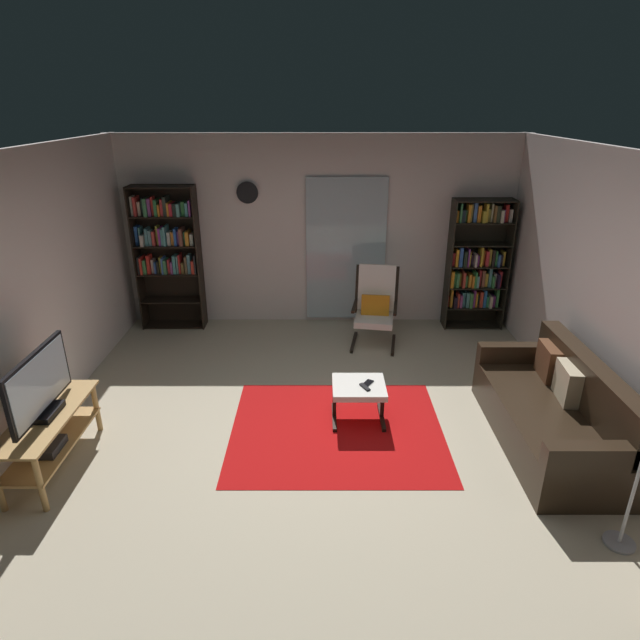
# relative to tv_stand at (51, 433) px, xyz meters

# --- Properties ---
(ground_plane) EXTENTS (7.02, 7.02, 0.00)m
(ground_plane) POSITION_rel_tv_stand_xyz_m (2.29, 0.51, -0.35)
(ground_plane) COLOR #C1B498
(wall_back) EXTENTS (5.60, 0.06, 2.60)m
(wall_back) POSITION_rel_tv_stand_xyz_m (2.29, 3.41, 0.95)
(wall_back) COLOR silver
(wall_back) RESTS_ON ground
(wall_left) EXTENTS (0.06, 6.00, 2.60)m
(wall_left) POSITION_rel_tv_stand_xyz_m (-0.41, 0.51, 0.95)
(wall_left) COLOR silver
(wall_left) RESTS_ON ground
(wall_right) EXTENTS (0.06, 6.00, 2.60)m
(wall_right) POSITION_rel_tv_stand_xyz_m (4.99, 0.51, 0.95)
(wall_right) COLOR silver
(wall_right) RESTS_ON ground
(glass_door_panel) EXTENTS (1.10, 0.01, 2.00)m
(glass_door_panel) POSITION_rel_tv_stand_xyz_m (2.68, 3.34, 0.70)
(glass_door_panel) COLOR silver
(area_rug) EXTENTS (2.06, 1.74, 0.01)m
(area_rug) POSITION_rel_tv_stand_xyz_m (2.48, 0.56, -0.34)
(area_rug) COLOR red
(area_rug) RESTS_ON ground
(tv_stand) EXTENTS (0.43, 1.20, 0.53)m
(tv_stand) POSITION_rel_tv_stand_xyz_m (0.00, 0.00, 0.00)
(tv_stand) COLOR tan
(tv_stand) RESTS_ON ground
(television) EXTENTS (0.20, 0.95, 0.57)m
(television) POSITION_rel_tv_stand_xyz_m (0.00, 0.02, 0.45)
(television) COLOR black
(television) RESTS_ON tv_stand
(bookshelf_near_tv) EXTENTS (0.86, 0.30, 1.97)m
(bookshelf_near_tv) POSITION_rel_tv_stand_xyz_m (0.25, 3.18, 0.80)
(bookshelf_near_tv) COLOR black
(bookshelf_near_tv) RESTS_ON ground
(bookshelf_near_sofa) EXTENTS (0.81, 0.30, 1.79)m
(bookshelf_near_sofa) POSITION_rel_tv_stand_xyz_m (4.45, 3.17, 0.57)
(bookshelf_near_sofa) COLOR black
(bookshelf_near_sofa) RESTS_ON ground
(leather_sofa) EXTENTS (0.82, 1.91, 0.84)m
(leather_sofa) POSITION_rel_tv_stand_xyz_m (4.48, 0.38, -0.04)
(leather_sofa) COLOR black
(leather_sofa) RESTS_ON ground
(lounge_armchair) EXTENTS (0.66, 0.73, 1.02)m
(lounge_armchair) POSITION_rel_tv_stand_xyz_m (3.04, 2.61, 0.19)
(lounge_armchair) COLOR black
(lounge_armchair) RESTS_ON ground
(ottoman) EXTENTS (0.52, 0.48, 0.40)m
(ottoman) POSITION_rel_tv_stand_xyz_m (2.70, 0.76, -0.02)
(ottoman) COLOR white
(ottoman) RESTS_ON ground
(tv_remote) EXTENTS (0.10, 0.15, 0.02)m
(tv_remote) POSITION_rel_tv_stand_xyz_m (2.75, 0.69, 0.06)
(tv_remote) COLOR black
(tv_remote) RESTS_ON ottoman
(cell_phone) EXTENTS (0.13, 0.15, 0.01)m
(cell_phone) POSITION_rel_tv_stand_xyz_m (2.79, 0.77, 0.06)
(cell_phone) COLOR black
(cell_phone) RESTS_ON ottoman
(wall_clock) EXTENTS (0.29, 0.03, 0.29)m
(wall_clock) POSITION_rel_tv_stand_xyz_m (1.35, 3.33, 1.50)
(wall_clock) COLOR silver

